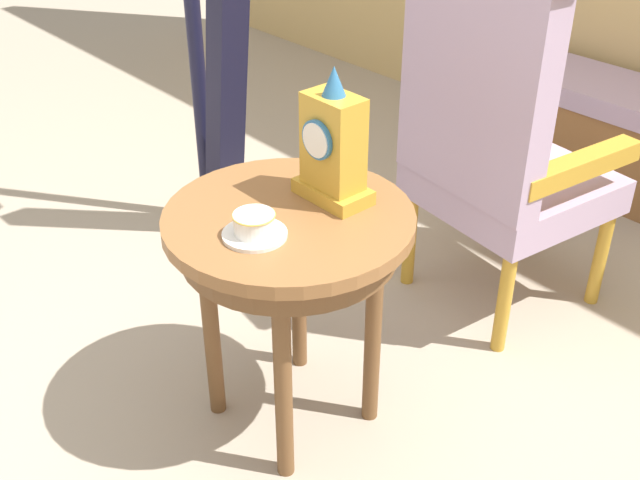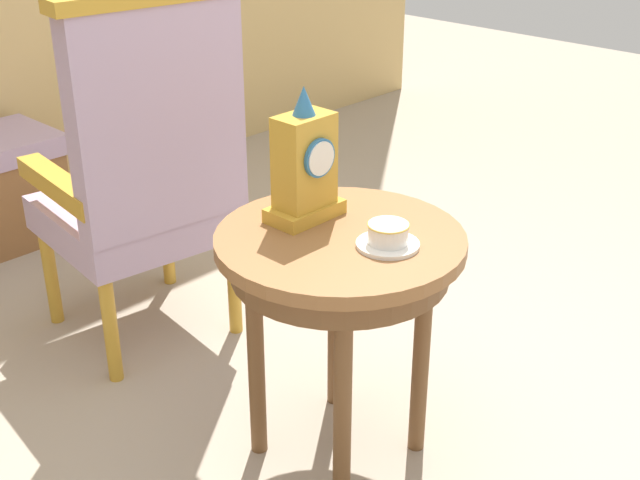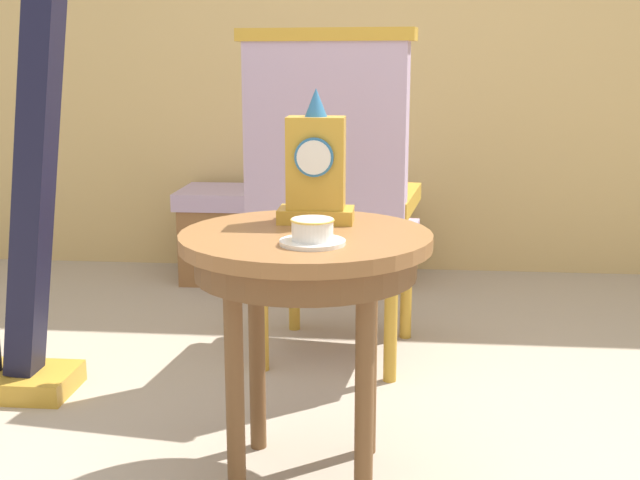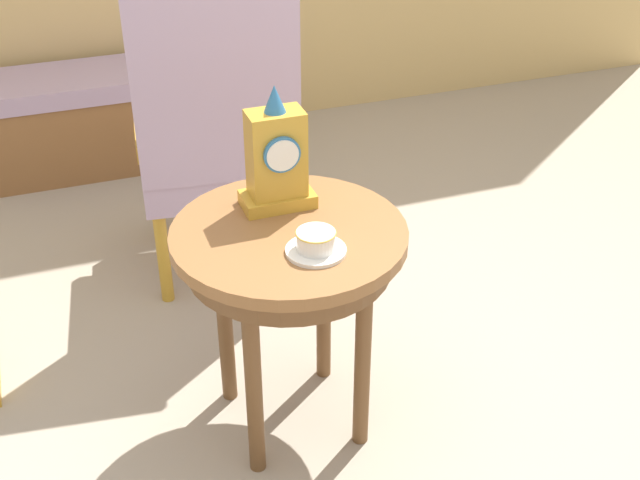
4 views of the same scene
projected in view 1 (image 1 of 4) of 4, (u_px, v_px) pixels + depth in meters
The scene contains 7 objects.
ground_plane at pixel (258, 409), 2.20m from camera, with size 10.00×10.00×0.00m, color tan.
side_table at pixel (289, 244), 1.90m from camera, with size 0.61×0.61×0.64m.
teacup_left at pixel (254, 226), 1.75m from camera, with size 0.15×0.15×0.06m.
mantel_clock at pixel (333, 148), 1.84m from camera, with size 0.19×0.11×0.34m.
armchair at pixel (496, 140), 2.32m from camera, with size 0.60×0.59×1.14m.
harp at pixel (218, 59), 2.68m from camera, with size 0.40×0.24×1.70m.
window_bench at pixel (591, 129), 3.31m from camera, with size 1.07×0.40×0.44m.
Camera 1 is at (1.33, -0.94, 1.56)m, focal length 43.78 mm.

